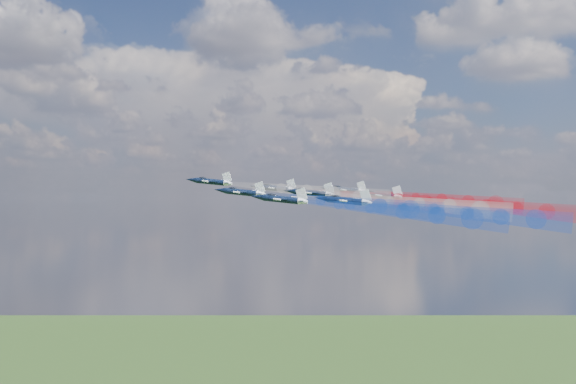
# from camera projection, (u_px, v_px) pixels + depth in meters

# --- Properties ---
(jet_lead) EXTENTS (12.98, 11.22, 4.33)m
(jet_lead) POSITION_uv_depth(u_px,v_px,m) (211.00, 182.00, 146.30)
(jet_lead) COLOR black
(trail_lead) EXTENTS (33.44, 11.01, 6.94)m
(trail_lead) POSITION_uv_depth(u_px,v_px,m) (307.00, 191.00, 138.54)
(trail_lead) COLOR white
(jet_inner_left) EXTENTS (12.98, 11.22, 4.33)m
(jet_inner_left) POSITION_uv_depth(u_px,v_px,m) (242.00, 192.00, 133.17)
(jet_inner_left) COLOR black
(trail_inner_left) EXTENTS (33.44, 11.01, 6.94)m
(trail_inner_left) POSITION_uv_depth(u_px,v_px,m) (350.00, 203.00, 125.41)
(trail_inner_left) COLOR blue
(jet_inner_right) EXTENTS (12.98, 11.22, 4.33)m
(jet_inner_right) POSITION_uv_depth(u_px,v_px,m) (275.00, 188.00, 150.93)
(jet_inner_right) COLOR black
(trail_inner_right) EXTENTS (33.44, 11.01, 6.94)m
(trail_inner_right) POSITION_uv_depth(u_px,v_px,m) (371.00, 198.00, 143.17)
(trail_inner_right) COLOR red
(jet_outer_left) EXTENTS (12.98, 11.22, 4.33)m
(jet_outer_left) POSITION_uv_depth(u_px,v_px,m) (281.00, 199.00, 121.59)
(jet_outer_left) COLOR black
(trail_outer_left) EXTENTS (33.44, 11.01, 6.94)m
(trail_outer_left) POSITION_uv_depth(u_px,v_px,m) (403.00, 212.00, 113.83)
(trail_outer_left) COLOR blue
(jet_center_third) EXTENTS (12.98, 11.22, 4.33)m
(jet_center_third) POSITION_uv_depth(u_px,v_px,m) (311.00, 193.00, 137.60)
(jet_center_third) COLOR black
(trail_center_third) EXTENTS (33.44, 11.01, 6.94)m
(trail_center_third) POSITION_uv_depth(u_px,v_px,m) (419.00, 203.00, 129.84)
(trail_center_third) COLOR white
(jet_outer_right) EXTENTS (12.98, 11.22, 4.33)m
(jet_outer_right) POSITION_uv_depth(u_px,v_px,m) (345.00, 190.00, 156.21)
(jet_outer_right) COLOR black
(trail_outer_right) EXTENTS (33.44, 11.01, 6.94)m
(trail_outer_right) POSITION_uv_depth(u_px,v_px,m) (442.00, 199.00, 148.45)
(trail_outer_right) COLOR red
(jet_rear_left) EXTENTS (12.98, 11.22, 4.33)m
(jet_rear_left) POSITION_uv_depth(u_px,v_px,m) (345.00, 201.00, 125.60)
(jet_rear_left) COLOR black
(trail_rear_left) EXTENTS (33.44, 11.01, 6.94)m
(trail_rear_left) POSITION_uv_depth(u_px,v_px,m) (467.00, 213.00, 117.84)
(trail_rear_left) COLOR blue
(jet_rear_right) EXTENTS (12.98, 11.22, 4.33)m
(jet_rear_right) POSITION_uv_depth(u_px,v_px,m) (379.00, 195.00, 143.86)
(jet_rear_right) COLOR black
(trail_rear_right) EXTENTS (33.44, 11.01, 6.94)m
(trail_rear_right) POSITION_uv_depth(u_px,v_px,m) (487.00, 206.00, 136.10)
(trail_rear_right) COLOR red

